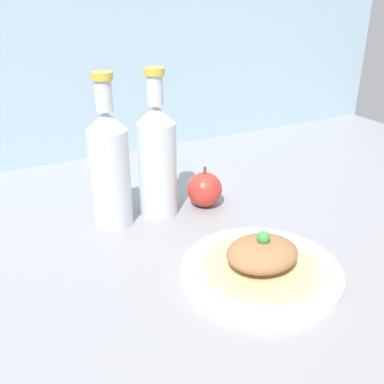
{
  "coord_description": "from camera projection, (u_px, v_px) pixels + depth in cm",
  "views": [
    {
      "loc": [
        -29.57,
        -57.52,
        41.09
      ],
      "look_at": [
        1.18,
        2.4,
        9.81
      ],
      "focal_mm": 42.0,
      "sensor_mm": 36.0,
      "label": 1
    }
  ],
  "objects": [
    {
      "name": "ground_plane",
      "position": [
        192.0,
        261.0,
        0.77
      ],
      "size": [
        180.0,
        110.0,
        4.0
      ],
      "primitive_type": "cube",
      "color": "gray"
    },
    {
      "name": "plate",
      "position": [
        261.0,
        270.0,
        0.69
      ],
      "size": [
        24.74,
        24.74,
        1.75
      ],
      "color": "white",
      "rests_on": "ground_plane"
    },
    {
      "name": "plated_food",
      "position": [
        262.0,
        256.0,
        0.68
      ],
      "size": [
        18.36,
        18.36,
        6.29
      ],
      "color": "#D6BC7F",
      "rests_on": "plate"
    },
    {
      "name": "cider_bottle_left",
      "position": [
        109.0,
        166.0,
        0.8
      ],
      "size": [
        7.31,
        7.31,
        28.01
      ],
      "color": "silver",
      "rests_on": "ground_plane"
    },
    {
      "name": "cider_bottle_right",
      "position": [
        157.0,
        158.0,
        0.84
      ],
      "size": [
        7.31,
        7.31,
        28.01
      ],
      "color": "silver",
      "rests_on": "ground_plane"
    },
    {
      "name": "apple",
      "position": [
        205.0,
        189.0,
        0.9
      ],
      "size": [
        7.06,
        7.06,
        8.41
      ],
      "color": "red",
      "rests_on": "ground_plane"
    }
  ]
}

